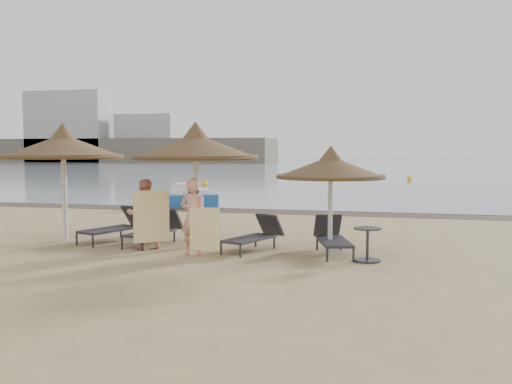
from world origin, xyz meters
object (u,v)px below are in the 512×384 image
lounger_near_right (256,235)px  lounger_far_right (332,237)px  side_table (367,246)px  pedal_boat (192,198)px  lounger_far_left (117,226)px  palapa_left (63,147)px  person_left (144,209)px  palapa_center (196,147)px  lounger_near_left (156,229)px  palapa_right (331,168)px  person_right (193,211)px

lounger_near_right → lounger_far_right: lounger_far_right is taller
side_table → pedal_boat: 12.54m
lounger_far_left → lounger_far_right: bearing=15.1°
palapa_left → person_left: bearing=-13.0°
palapa_center → person_left: bearing=-154.1°
lounger_far_left → pedal_boat: size_ratio=0.86×
lounger_far_left → person_left: 1.61m
palapa_center → lounger_near_right: palapa_center is taller
person_left → lounger_near_left: bearing=-122.2°
palapa_right → lounger_far_left: palapa_right is taller
lounger_near_left → lounger_far_right: size_ratio=1.00×
palapa_left → lounger_near_right: 5.57m
palapa_right → lounger_near_right: size_ratio=1.31×
palapa_right → side_table: bearing=-36.9°
lounger_near_right → side_table: (2.65, -0.77, -0.02)m
lounger_far_right → pedal_boat: 11.40m
palapa_left → lounger_near_right: bearing=-1.2°
side_table → palapa_center: bearing=168.5°
palapa_right → person_left: size_ratio=1.29×
lounger_near_right → person_right: size_ratio=0.94×
person_left → pedal_boat: 9.93m
lounger_far_left → side_table: size_ratio=2.85×
lounger_far_right → palapa_center: bearing=162.5°
side_table → pedal_boat: pedal_boat is taller
palapa_left → lounger_far_right: (6.97, -0.10, -2.07)m
palapa_right → lounger_far_right: (0.03, 0.13, -1.60)m
person_left → side_table: bearing=143.2°
palapa_left → person_left: 2.97m
palapa_center → person_left: (-1.13, -0.55, -1.47)m
lounger_near_right → lounger_far_right: 1.81m
pedal_boat → person_right: bearing=-91.3°
person_left → lounger_far_right: bearing=152.6°
palapa_right → side_table: (0.87, -0.66, -1.64)m
palapa_left → lounger_near_left: bearing=3.6°
palapa_center → palapa_left: bearing=179.5°
palapa_right → person_left: palapa_right is taller
palapa_center → lounger_near_right: 2.58m
palapa_right → lounger_near_left: 4.74m
lounger_near_left → pedal_boat: size_ratio=0.82×
palapa_center → pedal_boat: (-3.47, 9.08, -2.08)m
palapa_center → side_table: 4.75m
palapa_left → pedal_boat: palapa_left is taller
palapa_right → person_right: 3.25m
lounger_far_right → lounger_near_left: bearing=160.4°
lounger_near_left → person_left: person_left is taller
pedal_boat → lounger_far_left: bearing=-104.3°
lounger_far_right → person_right: (-3.00, -1.04, 0.64)m
palapa_left → person_right: palapa_left is taller
palapa_center → side_table: palapa_center is taller
lounger_far_left → side_table: 6.62m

